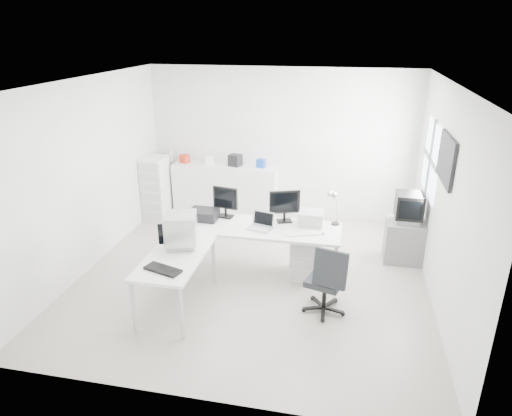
% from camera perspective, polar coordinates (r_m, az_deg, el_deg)
% --- Properties ---
extents(floor, '(5.00, 5.00, 0.01)m').
position_cam_1_polar(floor, '(6.88, -0.34, -8.37)').
color(floor, beige).
rests_on(floor, ground).
extents(ceiling, '(5.00, 5.00, 0.01)m').
position_cam_1_polar(ceiling, '(5.99, -0.40, 15.49)').
color(ceiling, white).
rests_on(ceiling, back_wall).
extents(back_wall, '(5.00, 0.02, 2.80)m').
position_cam_1_polar(back_wall, '(8.66, 3.09, 8.00)').
color(back_wall, white).
rests_on(back_wall, floor).
extents(left_wall, '(0.02, 5.00, 2.80)m').
position_cam_1_polar(left_wall, '(7.22, -20.22, 3.85)').
color(left_wall, white).
rests_on(left_wall, floor).
extents(right_wall, '(0.02, 5.00, 2.80)m').
position_cam_1_polar(right_wall, '(6.30, 22.47, 1.03)').
color(right_wall, white).
rests_on(right_wall, floor).
extents(window, '(0.02, 1.20, 1.10)m').
position_cam_1_polar(window, '(7.37, 21.02, 5.72)').
color(window, white).
rests_on(window, right_wall).
extents(wall_picture, '(0.04, 0.90, 0.60)m').
position_cam_1_polar(wall_picture, '(6.25, 22.70, 5.66)').
color(wall_picture, black).
rests_on(wall_picture, right_wall).
extents(main_desk, '(2.40, 0.80, 0.75)m').
position_cam_1_polar(main_desk, '(6.80, 0.23, -5.19)').
color(main_desk, silver).
rests_on(main_desk, floor).
extents(side_desk, '(0.70, 1.40, 0.75)m').
position_cam_1_polar(side_desk, '(6.09, -9.83, -8.97)').
color(side_desk, silver).
rests_on(side_desk, floor).
extents(drawer_pedestal, '(0.40, 0.50, 0.60)m').
position_cam_1_polar(drawer_pedestal, '(6.79, 6.15, -6.07)').
color(drawer_pedestal, silver).
rests_on(drawer_pedestal, floor).
extents(inkjet_printer, '(0.42, 0.33, 0.15)m').
position_cam_1_polar(inkjet_printer, '(6.90, -6.54, -0.81)').
color(inkjet_printer, black).
rests_on(inkjet_printer, main_desk).
extents(lcd_monitor_small, '(0.43, 0.29, 0.49)m').
position_cam_1_polar(lcd_monitor_small, '(6.88, -3.84, 0.78)').
color(lcd_monitor_small, black).
rests_on(lcd_monitor_small, main_desk).
extents(lcd_monitor_large, '(0.49, 0.32, 0.47)m').
position_cam_1_polar(lcd_monitor_large, '(6.72, 3.58, 0.15)').
color(lcd_monitor_large, black).
rests_on(lcd_monitor_large, main_desk).
extents(laptop, '(0.40, 0.40, 0.21)m').
position_cam_1_polar(laptop, '(6.49, 0.49, -1.82)').
color(laptop, '#B7B7BA').
rests_on(laptop, main_desk).
extents(white_keyboard, '(0.46, 0.28, 0.02)m').
position_cam_1_polar(white_keyboard, '(6.41, 5.68, -3.22)').
color(white_keyboard, silver).
rests_on(white_keyboard, main_desk).
extents(white_mouse, '(0.06, 0.06, 0.06)m').
position_cam_1_polar(white_mouse, '(6.43, 8.40, -3.08)').
color(white_mouse, silver).
rests_on(white_mouse, main_desk).
extents(laser_printer, '(0.36, 0.31, 0.20)m').
position_cam_1_polar(laser_printer, '(6.70, 6.91, -1.26)').
color(laser_printer, '#B0B0B0').
rests_on(laser_printer, main_desk).
extents(desk_lamp, '(0.19, 0.19, 0.45)m').
position_cam_1_polar(desk_lamp, '(6.72, 9.99, -0.26)').
color(desk_lamp, silver).
rests_on(desk_lamp, main_desk).
extents(crt_monitor, '(0.54, 0.54, 0.51)m').
position_cam_1_polar(crt_monitor, '(6.01, -9.37, -2.63)').
color(crt_monitor, '#B7B7BA').
rests_on(crt_monitor, side_desk).
extents(black_keyboard, '(0.49, 0.31, 0.03)m').
position_cam_1_polar(black_keyboard, '(5.58, -11.55, -7.54)').
color(black_keyboard, black).
rests_on(black_keyboard, side_desk).
extents(office_chair, '(0.70, 0.70, 0.98)m').
position_cam_1_polar(office_chair, '(5.91, 8.67, -8.60)').
color(office_chair, '#2A2E30').
rests_on(office_chair, floor).
extents(tv_cabinet, '(0.60, 0.49, 0.66)m').
position_cam_1_polar(tv_cabinet, '(7.52, 18.05, -3.95)').
color(tv_cabinet, slate).
rests_on(tv_cabinet, floor).
extents(crt_tv, '(0.50, 0.48, 0.45)m').
position_cam_1_polar(crt_tv, '(7.31, 18.55, -0.02)').
color(crt_tv, black).
rests_on(crt_tv, tv_cabinet).
extents(sideboard, '(2.00, 0.50, 1.00)m').
position_cam_1_polar(sideboard, '(8.88, -3.81, 2.27)').
color(sideboard, silver).
rests_on(sideboard, floor).
extents(clutter_box_a, '(0.20, 0.19, 0.16)m').
position_cam_1_polar(clutter_box_a, '(8.95, -8.88, 6.10)').
color(clutter_box_a, red).
rests_on(clutter_box_a, sideboard).
extents(clutter_box_b, '(0.20, 0.18, 0.16)m').
position_cam_1_polar(clutter_box_b, '(8.79, -5.80, 5.97)').
color(clutter_box_b, silver).
rests_on(clutter_box_b, sideboard).
extents(clutter_box_c, '(0.27, 0.25, 0.22)m').
position_cam_1_polar(clutter_box_c, '(8.65, -2.62, 5.99)').
color(clutter_box_c, black).
rests_on(clutter_box_c, sideboard).
extents(clutter_box_d, '(0.18, 0.16, 0.15)m').
position_cam_1_polar(clutter_box_d, '(8.55, 0.65, 5.61)').
color(clutter_box_d, '#1741A2').
rests_on(clutter_box_d, sideboard).
extents(clutter_bottle, '(0.07, 0.07, 0.22)m').
position_cam_1_polar(clutter_bottle, '(9.08, -10.59, 6.43)').
color(clutter_bottle, silver).
rests_on(clutter_bottle, sideboard).
extents(filing_cabinet, '(0.42, 0.50, 1.19)m').
position_cam_1_polar(filing_cabinet, '(8.88, -12.41, 2.46)').
color(filing_cabinet, silver).
rests_on(filing_cabinet, floor).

